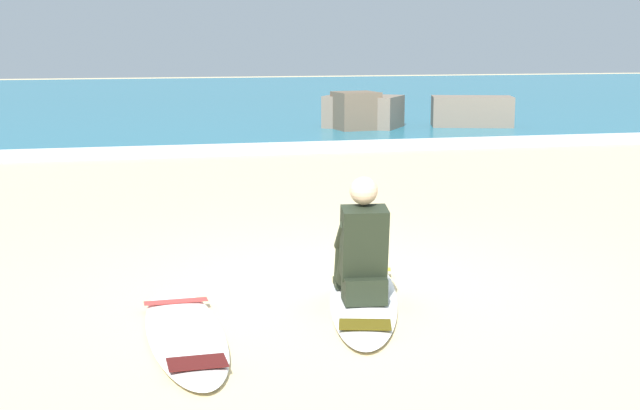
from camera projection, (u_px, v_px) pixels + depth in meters
ground_plane at (333, 288)px, 7.31m from camera, size 80.00×80.00×0.00m
sea at (168, 99)px, 28.93m from camera, size 80.00×28.00×0.10m
breaking_foam at (214, 150)px, 15.81m from camera, size 80.00×0.90×0.11m
surfboard_main at (364, 297)px, 6.93m from camera, size 1.16×2.54×0.08m
surfer_seated at (362, 252)px, 6.71m from camera, size 0.42×0.73×0.95m
surfboard_spare_near at (185, 332)px, 6.10m from camera, size 0.58×2.22×0.08m
rock_outcrop_distant at (401, 114)px, 19.32m from camera, size 4.33×1.87×0.90m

